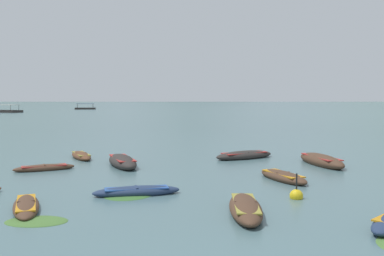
% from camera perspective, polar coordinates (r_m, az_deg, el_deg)
% --- Properties ---
extents(ground_plane, '(6000.00, 6000.00, 0.00)m').
position_cam_1_polar(ground_plane, '(1506.68, 6.19, 3.71)').
color(ground_plane, slate).
extents(mountain_1, '(737.94, 737.94, 239.97)m').
position_cam_1_polar(mountain_1, '(1791.45, -0.61, 7.59)').
color(mountain_1, '#4C5B56').
rests_on(mountain_1, ground).
extents(rowboat_0, '(3.53, 1.97, 0.45)m').
position_cam_1_polar(rowboat_0, '(16.55, -7.66, -8.68)').
color(rowboat_0, navy).
rests_on(rowboat_0, ground).
extents(rowboat_1, '(3.20, 4.53, 0.76)m').
position_cam_1_polar(rowboat_1, '(23.83, -9.61, -4.62)').
color(rowboat_1, '#2D2826').
rests_on(rowboat_1, ground).
extents(rowboat_4, '(3.09, 2.37, 0.40)m').
position_cam_1_polar(rowboat_4, '(23.40, -19.74, -5.21)').
color(rowboat_4, '#4C3323').
rests_on(rowboat_4, ground).
extents(rowboat_5, '(2.55, 4.77, 0.77)m').
position_cam_1_polar(rowboat_5, '(25.04, 17.43, -4.32)').
color(rowboat_5, '#4C3323').
rests_on(rowboat_5, ground).
extents(rowboat_6, '(1.31, 3.76, 0.59)m').
position_cam_1_polar(rowboat_6, '(13.88, 7.40, -10.96)').
color(rowboat_6, '#4C3323').
rests_on(rowboat_6, ground).
extents(rowboat_7, '(4.20, 3.54, 0.61)m').
position_cam_1_polar(rowboat_7, '(26.68, 7.26, -3.78)').
color(rowboat_7, '#2D2826').
rests_on(rowboat_7, ground).
extents(rowboat_8, '(2.52, 3.47, 0.52)m').
position_cam_1_polar(rowboat_8, '(19.83, 12.47, -6.58)').
color(rowboat_8, '#4C3323').
rests_on(rowboat_8, ground).
extents(rowboat_9, '(2.75, 3.51, 0.50)m').
position_cam_1_polar(rowboat_9, '(27.49, -15.08, -3.73)').
color(rowboat_9, brown).
rests_on(rowboat_9, ground).
extents(rowboat_10, '(2.31, 3.41, 0.41)m').
position_cam_1_polar(rowboat_10, '(15.34, -21.97, -9.98)').
color(rowboat_10, '#4C3323').
rests_on(rowboat_10, ground).
extents(ferry_0, '(11.33, 7.06, 2.54)m').
position_cam_1_polar(ferry_0, '(137.44, -24.45, 2.16)').
color(ferry_0, '#2D2826').
rests_on(ferry_0, ground).
extents(ferry_2, '(8.51, 4.89, 2.54)m').
position_cam_1_polar(ferry_2, '(171.78, -14.55, 2.65)').
color(ferry_2, '#2D2826').
rests_on(ferry_2, ground).
extents(mooring_buoy, '(0.51, 0.51, 1.12)m').
position_cam_1_polar(mooring_buoy, '(16.32, 14.23, -9.06)').
color(mooring_buoy, yellow).
rests_on(mooring_buoy, ground).
extents(weed_patch_0, '(2.45, 2.73, 0.14)m').
position_cam_1_polar(weed_patch_0, '(16.78, -8.66, -9.01)').
color(weed_patch_0, '#38662D').
rests_on(weed_patch_0, ground).
extents(weed_patch_2, '(2.02, 1.36, 0.14)m').
position_cam_1_polar(weed_patch_2, '(13.85, -20.72, -12.01)').
color(weed_patch_2, '#477033').
rests_on(weed_patch_2, ground).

